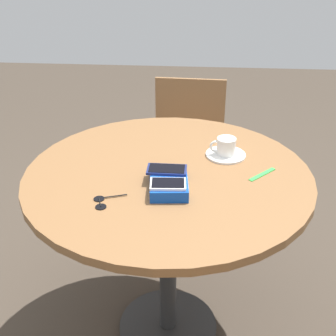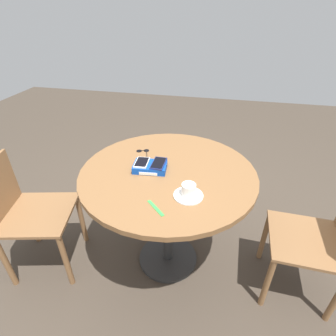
# 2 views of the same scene
# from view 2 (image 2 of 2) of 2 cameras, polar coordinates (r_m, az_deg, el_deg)

# --- Properties ---
(ground_plane) EXTENTS (8.00, 8.00, 0.00)m
(ground_plane) POSITION_cam_2_polar(r_m,az_deg,el_deg) (2.08, 0.00, -18.99)
(ground_plane) COLOR #42382D
(round_table) EXTENTS (1.05, 1.05, 0.78)m
(round_table) POSITION_cam_2_polar(r_m,az_deg,el_deg) (1.62, 0.00, -4.13)
(round_table) COLOR #2D2D2D
(round_table) RESTS_ON ground_plane
(phone_box) EXTENTS (0.20, 0.14, 0.04)m
(phone_box) POSITION_cam_2_polar(r_m,az_deg,el_deg) (1.56, -3.93, 0.23)
(phone_box) COLOR #0F42AD
(phone_box) RESTS_ON round_table
(phone_white) EXTENTS (0.08, 0.12, 0.01)m
(phone_white) POSITION_cam_2_polar(r_m,az_deg,el_deg) (1.55, -5.72, 1.21)
(phone_white) COLOR silver
(phone_white) RESTS_ON phone_box
(phone_navy) EXTENTS (0.08, 0.14, 0.01)m
(phone_navy) POSITION_cam_2_polar(r_m,az_deg,el_deg) (1.54, -2.09, 0.99)
(phone_navy) COLOR navy
(phone_navy) RESTS_ON phone_box
(saucer) EXTENTS (0.15, 0.15, 0.01)m
(saucer) POSITION_cam_2_polar(r_m,az_deg,el_deg) (1.36, 4.45, -5.99)
(saucer) COLOR white
(saucer) RESTS_ON round_table
(coffee_cup) EXTENTS (0.07, 0.10, 0.07)m
(coffee_cup) POSITION_cam_2_polar(r_m,az_deg,el_deg) (1.34, 4.52, -4.65)
(coffee_cup) COLOR white
(coffee_cup) RESTS_ON saucer
(lanyard_strap) EXTENTS (0.11, 0.10, 0.00)m
(lanyard_strap) POSITION_cam_2_polar(r_m,az_deg,el_deg) (1.29, -2.71, -8.69)
(lanyard_strap) COLOR green
(lanyard_strap) RESTS_ON round_table
(sunglasses) EXTENTS (0.10, 0.11, 0.01)m
(sunglasses) POSITION_cam_2_polar(r_m,az_deg,el_deg) (1.77, -5.41, 3.67)
(sunglasses) COLOR black
(sunglasses) RESTS_ON round_table
(chair_near_window) EXTENTS (0.44, 0.44, 0.80)m
(chair_near_window) POSITION_cam_2_polar(r_m,az_deg,el_deg) (1.83, 29.76, -13.81)
(chair_near_window) COLOR brown
(chair_near_window) RESTS_ON ground_plane
(chair_far_side) EXTENTS (0.51, 0.51, 0.83)m
(chair_far_side) POSITION_cam_2_polar(r_m,az_deg,el_deg) (1.97, -28.06, -8.86)
(chair_far_side) COLOR brown
(chair_far_side) RESTS_ON ground_plane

